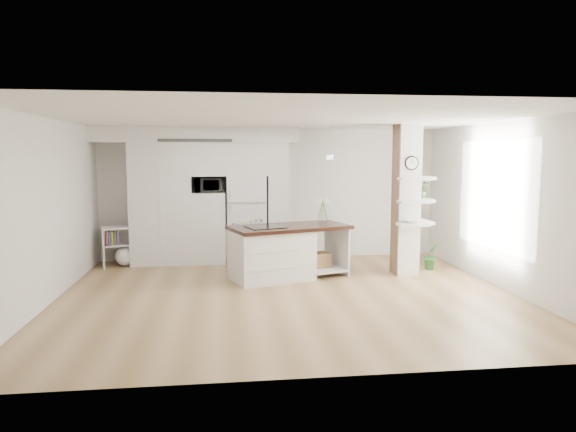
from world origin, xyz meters
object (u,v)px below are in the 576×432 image
(kitchen_island, at_px, (278,252))
(bookshelf, at_px, (122,249))
(refrigerator, at_px, (246,219))
(floor_plant_a, at_px, (431,256))

(kitchen_island, height_order, bookshelf, kitchen_island)
(refrigerator, bearing_deg, bookshelf, -175.90)
(bookshelf, bearing_deg, refrigerator, -12.00)
(kitchen_island, height_order, floor_plant_a, kitchen_island)
(refrigerator, bearing_deg, kitchen_island, -73.39)
(bookshelf, bearing_deg, kitchen_island, -41.92)
(refrigerator, relative_size, kitchen_island, 0.78)
(floor_plant_a, bearing_deg, refrigerator, 160.73)
(refrigerator, height_order, kitchen_island, refrigerator)
(kitchen_island, relative_size, floor_plant_a, 4.35)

